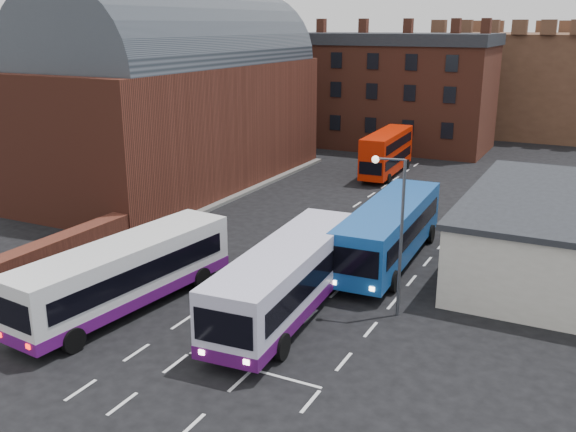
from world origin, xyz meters
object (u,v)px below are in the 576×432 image
at_px(street_lamp, 396,222).
at_px(pedestrian_red, 51,288).
at_px(bus_white_outbound, 125,270).
at_px(bus_white_inbound, 288,275).
at_px(bus_red_double, 387,152).
at_px(pedestrian_beige, 36,317).
at_px(bus_blue, 390,229).

bearing_deg(street_lamp, pedestrian_red, -157.19).
distance_m(bus_white_outbound, bus_white_inbound, 7.75).
height_order(bus_red_double, pedestrian_beige, bus_red_double).
xyz_separation_m(bus_white_inbound, bus_red_double, (-5.21, 29.91, 0.07)).
xyz_separation_m(bus_white_outbound, street_lamp, (11.57, 5.03, 2.61)).
height_order(bus_blue, street_lamp, street_lamp).
distance_m(bus_red_double, pedestrian_red, 34.57).
bearing_deg(bus_white_inbound, bus_white_outbound, 17.72).
xyz_separation_m(bus_white_inbound, street_lamp, (4.37, 2.18, 2.55)).
xyz_separation_m(bus_red_double, street_lamp, (9.57, -27.73, 2.48)).
height_order(bus_blue, bus_red_double, bus_red_double).
xyz_separation_m(street_lamp, pedestrian_red, (-15.13, -6.36, -3.69)).
bearing_deg(pedestrian_beige, bus_blue, -158.17).
xyz_separation_m(bus_blue, pedestrian_beige, (-10.84, -15.65, -1.14)).
xyz_separation_m(bus_blue, street_lamp, (2.34, -6.59, 2.53)).
distance_m(bus_blue, street_lamp, 7.44).
height_order(bus_white_outbound, bus_white_inbound, bus_white_inbound).
bearing_deg(bus_white_inbound, bus_blue, -106.90).
distance_m(street_lamp, pedestrian_beige, 16.41).
distance_m(bus_red_double, street_lamp, 29.44).
xyz_separation_m(bus_white_outbound, bus_blue, (9.23, 11.63, 0.08)).
distance_m(bus_blue, bus_red_double, 22.34).
height_order(bus_white_outbound, pedestrian_beige, bus_white_outbound).
xyz_separation_m(bus_white_outbound, pedestrian_beige, (-1.61, -4.02, -1.06)).
xyz_separation_m(bus_white_outbound, bus_red_double, (2.00, 32.77, 0.13)).
bearing_deg(pedestrian_red, bus_blue, -163.27).
xyz_separation_m(bus_white_outbound, pedestrian_red, (-3.56, -1.33, -1.08)).
distance_m(bus_white_inbound, bus_blue, 9.00).
bearing_deg(bus_red_double, bus_blue, 105.96).
bearing_deg(street_lamp, bus_white_outbound, -156.49).
relative_size(bus_white_inbound, bus_red_double, 1.28).
height_order(bus_white_inbound, pedestrian_beige, bus_white_inbound).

